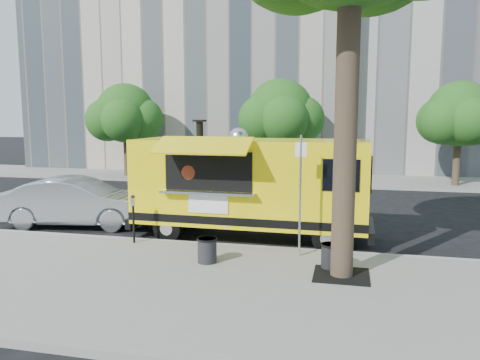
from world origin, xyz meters
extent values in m
plane|color=black|center=(0.00, 0.00, 0.00)|extent=(120.00, 120.00, 0.00)
cube|color=gray|center=(0.00, -4.00, 0.07)|extent=(60.00, 6.00, 0.15)
cube|color=#999993|center=(0.00, -0.93, 0.07)|extent=(60.00, 0.14, 0.16)
cube|color=gray|center=(0.00, 13.50, 0.07)|extent=(60.00, 5.00, 0.15)
cube|color=#B4A696|center=(-8.00, 22.00, 12.00)|extent=(22.00, 14.00, 24.00)
cylinder|color=#33261C|center=(2.60, -2.80, 3.40)|extent=(0.48, 0.48, 6.50)
cube|color=black|center=(2.60, -2.80, 0.15)|extent=(1.20, 1.20, 0.02)
cylinder|color=#33261C|center=(-10.00, 12.30, 1.45)|extent=(0.36, 0.36, 2.60)
sphere|color=#1F5216|center=(-10.00, 12.30, 3.79)|extent=(3.42, 3.42, 3.42)
cylinder|color=#33261C|center=(-1.00, 12.70, 1.45)|extent=(0.36, 0.36, 2.60)
sphere|color=#1F5216|center=(-1.00, 12.70, 3.85)|extent=(3.60, 3.60, 3.60)
cylinder|color=#33261C|center=(8.00, 12.40, 1.45)|extent=(0.36, 0.36, 2.60)
sphere|color=#1F5216|center=(8.00, 12.40, 3.74)|extent=(3.24, 3.24, 3.24)
cylinder|color=silver|center=(1.55, -1.55, 1.65)|extent=(0.06, 0.06, 3.00)
cube|color=white|center=(1.55, -1.55, 2.80)|extent=(0.28, 0.02, 0.35)
cylinder|color=black|center=(-3.00, -1.35, 0.68)|extent=(0.06, 0.06, 1.05)
cube|color=silver|center=(-3.00, -1.35, 1.30)|extent=(0.10, 0.08, 0.22)
sphere|color=black|center=(-3.00, -1.35, 1.43)|extent=(0.11, 0.11, 0.11)
cube|color=yellow|center=(-0.09, 0.37, 1.72)|extent=(6.74, 2.39, 2.42)
cube|color=black|center=(-0.09, 0.37, 0.74)|extent=(6.76, 2.41, 0.23)
cube|color=black|center=(3.33, 0.30, 0.46)|extent=(0.22, 2.16, 0.31)
cube|color=black|center=(-3.52, 0.43, 0.46)|extent=(0.22, 2.16, 0.31)
cube|color=black|center=(3.27, 0.30, 2.11)|extent=(0.08, 1.81, 0.98)
cylinder|color=black|center=(2.20, -0.62, 0.41)|extent=(0.83, 0.30, 0.82)
cylinder|color=black|center=(2.24, 1.27, 0.41)|extent=(0.83, 0.30, 0.82)
cylinder|color=black|center=(-2.33, -0.54, 0.41)|extent=(0.83, 0.30, 0.82)
cylinder|color=black|center=(-2.29, 1.36, 0.41)|extent=(0.83, 0.30, 0.82)
cube|color=black|center=(-1.04, -0.69, 2.11)|extent=(2.47, 0.23, 1.08)
cube|color=silver|center=(-1.04, -0.85, 1.53)|extent=(2.68, 0.40, 0.06)
cube|color=yellow|center=(-1.05, -1.22, 2.84)|extent=(2.59, 1.02, 0.43)
cube|color=white|center=(-1.04, -0.77, 1.21)|extent=(1.13, 0.06, 0.51)
cylinder|color=black|center=(-1.64, 0.40, 3.19)|extent=(0.21, 0.21, 0.57)
sphere|color=silver|center=(-0.50, 0.58, 2.99)|extent=(0.58, 0.58, 0.58)
sphere|color=brown|center=(-1.60, -0.39, 2.06)|extent=(0.86, 0.86, 0.86)
cylinder|color=#FF590C|center=(-1.61, -0.62, 1.93)|extent=(0.35, 0.13, 0.35)
imported|color=#9FA1A6|center=(-5.94, 0.63, 0.80)|extent=(5.08, 2.43, 1.61)
cylinder|color=black|center=(2.35, -2.35, 0.43)|extent=(0.43, 0.43, 0.57)
cylinder|color=black|center=(2.35, -2.35, 0.70)|extent=(0.47, 0.47, 0.04)
cylinder|color=black|center=(-0.52, -2.57, 0.44)|extent=(0.45, 0.45, 0.59)
cylinder|color=black|center=(-0.52, -2.57, 0.72)|extent=(0.49, 0.49, 0.04)
camera|label=1|loc=(2.66, -12.87, 3.58)|focal=35.00mm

